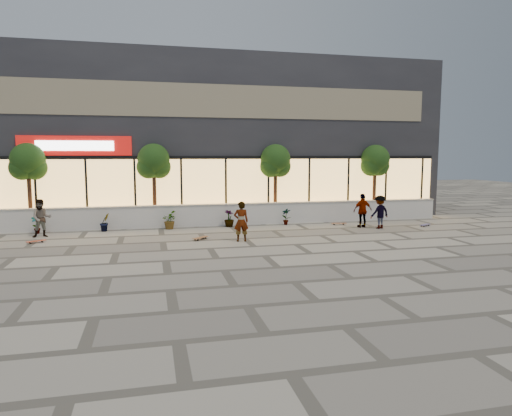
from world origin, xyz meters
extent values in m
plane|color=#A29C8C|center=(0.00, 0.00, 0.00)|extent=(80.00, 80.00, 0.00)
cube|color=white|center=(0.00, 7.00, 0.50)|extent=(22.00, 0.35, 1.00)
cube|color=#B2AFA8|center=(0.00, 7.00, 1.02)|extent=(22.00, 0.42, 0.04)
cube|color=#27272C|center=(0.00, 12.50, 4.25)|extent=(24.00, 9.00, 8.50)
cube|color=#FFC266|center=(0.00, 7.98, 1.70)|extent=(23.04, 0.05, 3.00)
cube|color=black|center=(0.00, 7.95, 3.25)|extent=(23.04, 0.08, 0.15)
cube|color=#B2100C|center=(-7.00, 7.93, 3.80)|extent=(5.00, 0.10, 0.90)
cube|color=white|center=(-7.00, 7.86, 3.80)|extent=(3.40, 0.06, 0.45)
cube|color=brown|center=(0.00, 7.98, 6.00)|extent=(21.60, 0.05, 1.60)
imported|color=#1A3B13|center=(-8.50, 6.45, 0.41)|extent=(0.43, 0.29, 0.81)
imported|color=#1A3B13|center=(-5.70, 6.45, 0.41)|extent=(0.57, 0.57, 0.81)
imported|color=#1A3B13|center=(-2.90, 6.45, 0.41)|extent=(0.68, 0.77, 0.81)
imported|color=#1A3B13|center=(-0.10, 6.45, 0.41)|extent=(0.64, 0.64, 0.81)
imported|color=#1A3B13|center=(2.70, 6.45, 0.41)|extent=(0.46, 0.35, 0.81)
cylinder|color=#442418|center=(-9.00, 7.70, 1.62)|extent=(0.18, 0.18, 3.24)
sphere|color=#1A3B13|center=(-9.00, 7.70, 3.17)|extent=(1.50, 1.50, 1.50)
sphere|color=#1A3B13|center=(-9.25, 7.65, 2.81)|extent=(1.10, 1.10, 1.10)
sphere|color=#1A3B13|center=(-8.75, 7.75, 2.81)|extent=(1.10, 1.10, 1.10)
cylinder|color=#442418|center=(-3.50, 7.70, 1.62)|extent=(0.18, 0.18, 3.24)
sphere|color=#1A3B13|center=(-3.50, 7.70, 3.17)|extent=(1.50, 1.50, 1.50)
sphere|color=#1A3B13|center=(-3.75, 7.65, 2.81)|extent=(1.10, 1.10, 1.10)
sphere|color=#1A3B13|center=(-3.25, 7.75, 2.81)|extent=(1.10, 1.10, 1.10)
cylinder|color=#442418|center=(2.50, 7.70, 1.62)|extent=(0.18, 0.18, 3.24)
sphere|color=#1A3B13|center=(2.50, 7.70, 3.17)|extent=(1.50, 1.50, 1.50)
sphere|color=#1A3B13|center=(2.25, 7.65, 2.81)|extent=(1.10, 1.10, 1.10)
sphere|color=#1A3B13|center=(2.75, 7.75, 2.81)|extent=(1.10, 1.10, 1.10)
cylinder|color=#442418|center=(8.00, 7.70, 1.62)|extent=(0.18, 0.18, 3.24)
sphere|color=#1A3B13|center=(8.00, 7.70, 3.17)|extent=(1.50, 1.50, 1.50)
sphere|color=#1A3B13|center=(7.75, 7.65, 2.81)|extent=(1.10, 1.10, 1.10)
sphere|color=#1A3B13|center=(8.25, 7.75, 2.81)|extent=(1.10, 1.10, 1.10)
imported|color=silver|center=(-0.26, 2.74, 0.79)|extent=(0.60, 0.42, 1.58)
imported|color=#8A8559|center=(-8.09, 5.52, 0.79)|extent=(0.84, 0.70, 1.57)
imported|color=white|center=(5.95, 4.87, 0.79)|extent=(0.95, 0.43, 1.59)
imported|color=maroon|center=(6.58, 4.41, 0.76)|extent=(1.09, 0.79, 1.53)
cube|color=brown|center=(-1.78, 3.46, 0.09)|extent=(0.72, 0.71, 0.02)
cylinder|color=black|center=(-1.66, 3.68, 0.03)|extent=(0.06, 0.06, 0.06)
cylinder|color=black|center=(-1.56, 3.58, 0.03)|extent=(0.06, 0.06, 0.06)
cylinder|color=black|center=(-2.01, 3.33, 0.03)|extent=(0.06, 0.06, 0.06)
cylinder|color=black|center=(-1.91, 3.23, 0.03)|extent=(0.06, 0.06, 0.06)
cube|color=#B13A21|center=(-8.04, 4.21, 0.08)|extent=(0.72, 0.51, 0.02)
cylinder|color=black|center=(-7.87, 4.37, 0.03)|extent=(0.06, 0.05, 0.05)
cylinder|color=black|center=(-7.81, 4.26, 0.03)|extent=(0.06, 0.05, 0.05)
cylinder|color=black|center=(-8.26, 4.16, 0.03)|extent=(0.06, 0.05, 0.05)
cylinder|color=black|center=(-8.20, 4.04, 0.03)|extent=(0.06, 0.05, 0.05)
cube|color=#965331|center=(5.18, 5.82, 0.08)|extent=(0.76, 0.32, 0.02)
cylinder|color=black|center=(5.42, 5.84, 0.03)|extent=(0.06, 0.04, 0.05)
cylinder|color=black|center=(5.39, 5.71, 0.03)|extent=(0.06, 0.04, 0.05)
cylinder|color=black|center=(4.97, 5.92, 0.03)|extent=(0.06, 0.04, 0.05)
cylinder|color=black|center=(4.94, 5.79, 0.03)|extent=(0.06, 0.04, 0.05)
cube|color=#4B447E|center=(9.02, 4.50, 0.08)|extent=(0.75, 0.53, 0.02)
cylinder|color=black|center=(9.19, 4.67, 0.03)|extent=(0.06, 0.05, 0.05)
cylinder|color=black|center=(9.26, 4.55, 0.03)|extent=(0.06, 0.05, 0.05)
cylinder|color=black|center=(8.79, 4.45, 0.03)|extent=(0.06, 0.05, 0.05)
cylinder|color=black|center=(8.85, 4.33, 0.03)|extent=(0.06, 0.05, 0.05)
camera|label=1|loc=(-3.69, -14.57, 3.38)|focal=32.00mm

